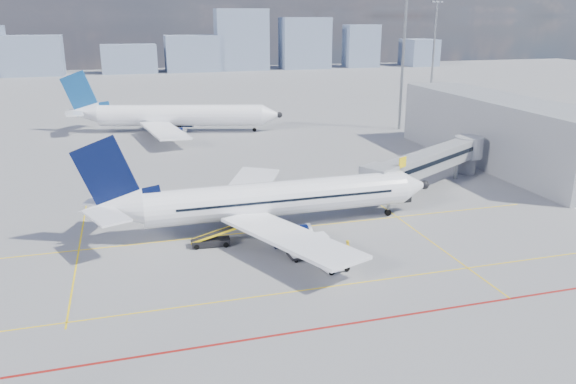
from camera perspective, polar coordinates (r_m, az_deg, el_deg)
name	(u,v)px	position (r m, az deg, el deg)	size (l,w,h in m)	color
ground	(300,259)	(52.76, 1.21, -6.86)	(420.00, 420.00, 0.00)	gray
apron_markings	(307,278)	(49.22, 1.93, -8.73)	(90.00, 35.12, 0.01)	yellow
jet_bridge	(434,161)	(75.52, 14.59, 3.11)	(23.55, 15.78, 6.30)	#95989E
terminal_block	(500,131)	(91.65, 20.72, 5.82)	(10.00, 42.00, 10.00)	#95989E
floodlight_mast_ne	(403,60)	(113.96, 11.60, 13.02)	(3.20, 0.61, 25.45)	gray
floodlight_mast_far	(434,48)	(157.59, 14.60, 13.95)	(3.20, 0.61, 25.45)	gray
distant_skyline	(163,49)	(236.77, -12.57, 13.97)	(251.11, 15.24, 24.63)	slate
main_aircraft	(265,200)	(58.99, -2.31, -0.83)	(38.00, 33.12, 11.08)	white
second_aircraft	(172,116)	(112.25, -11.72, 7.61)	(41.57, 35.64, 12.34)	white
baggage_tug	(335,264)	(50.33, 4.78, -7.25)	(2.39, 1.71, 1.52)	white
cargo_dolly	(309,246)	(52.74, 2.12, -5.49)	(3.94, 1.88, 2.13)	black
belt_loader	(212,240)	(55.99, -7.71, -4.91)	(5.44, 1.75, 2.19)	black
ramp_worker	(348,249)	(52.92, 6.10, -5.80)	(0.67, 0.44, 1.83)	gold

